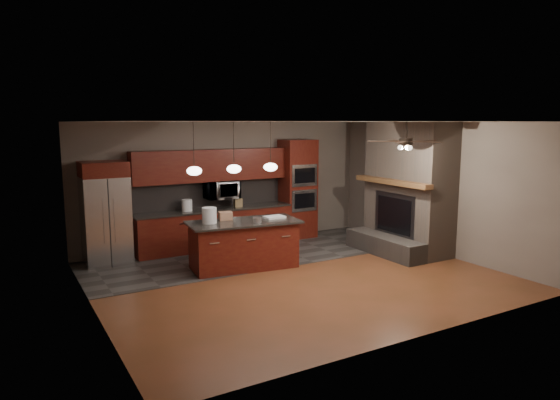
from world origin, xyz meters
TOP-DOWN VIEW (x-y plane):
  - ground at (0.00, 0.00)m, footprint 7.00×7.00m
  - ceiling at (0.00, 0.00)m, footprint 7.00×6.00m
  - back_wall at (0.00, 3.00)m, footprint 7.00×0.02m
  - right_wall at (3.50, 0.00)m, footprint 0.02×6.00m
  - left_wall at (-3.50, 0.00)m, footprint 0.02×6.00m
  - slate_tile_patch at (0.00, 1.80)m, footprint 7.00×2.40m
  - fireplace_column at (3.04, 0.40)m, footprint 1.30×2.10m
  - back_cabinetry at (-0.48, 2.74)m, footprint 3.59×0.64m
  - oven_tower at (1.70, 2.69)m, footprint 0.80×0.63m
  - microwave at (-0.27, 2.75)m, footprint 0.73×0.41m
  - refrigerator at (-2.80, 2.62)m, footprint 0.87×0.75m
  - kitchen_island at (-0.58, 1.00)m, footprint 2.22×1.20m
  - white_bucket at (-1.22, 1.14)m, footprint 0.31×0.31m
  - paint_can at (-0.44, 0.71)m, footprint 0.17×0.17m
  - paint_tray at (0.09, 0.98)m, footprint 0.40×0.28m
  - cardboard_box at (-0.83, 1.28)m, footprint 0.28×0.22m
  - counter_bucket at (-1.10, 2.70)m, footprint 0.28×0.28m
  - counter_box at (0.08, 2.65)m, footprint 0.18×0.15m
  - pendant_left at (-1.65, 0.70)m, footprint 0.26×0.26m
  - pendant_center at (-0.90, 0.70)m, footprint 0.26×0.26m
  - pendant_right at (-0.15, 0.70)m, footprint 0.26×0.26m
  - ceiling_fan at (1.80, -0.80)m, footprint 1.27×1.33m

SIDE VIEW (x-z plane):
  - ground at x=0.00m, z-range 0.00..0.00m
  - slate_tile_patch at x=0.00m, z-range 0.00..0.01m
  - kitchen_island at x=-0.58m, z-range 0.01..0.93m
  - back_cabinetry at x=-0.48m, z-range -0.21..1.99m
  - paint_tray at x=0.09m, z-range 0.92..0.96m
  - paint_can at x=-0.44m, z-range 0.92..1.03m
  - counter_box at x=0.08m, z-range 0.90..1.09m
  - cardboard_box at x=-0.83m, z-range 0.92..1.08m
  - refrigerator at x=-2.80m, z-range 0.00..2.04m
  - counter_bucket at x=-1.10m, z-range 0.90..1.15m
  - white_bucket at x=-1.22m, z-range 0.92..1.21m
  - oven_tower at x=1.70m, z-range 0.00..2.38m
  - fireplace_column at x=3.04m, z-range -0.10..2.70m
  - microwave at x=-0.27m, z-range 1.05..1.55m
  - back_wall at x=0.00m, z-range 0.00..2.80m
  - right_wall at x=3.50m, z-range 0.00..2.80m
  - left_wall at x=-3.50m, z-range 0.00..2.80m
  - pendant_left at x=-1.65m, z-range 1.51..2.42m
  - pendant_center at x=-0.90m, z-range 1.51..2.42m
  - pendant_right at x=-0.15m, z-range 1.51..2.42m
  - ceiling_fan at x=1.80m, z-range 2.25..2.66m
  - ceiling at x=0.00m, z-range 2.79..2.81m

